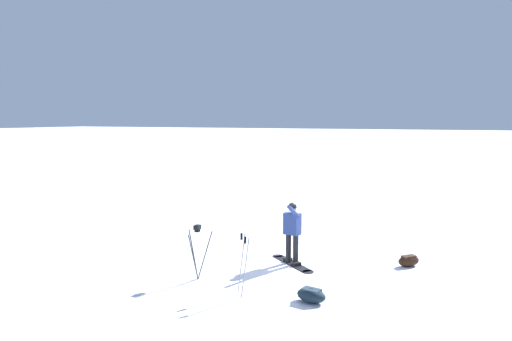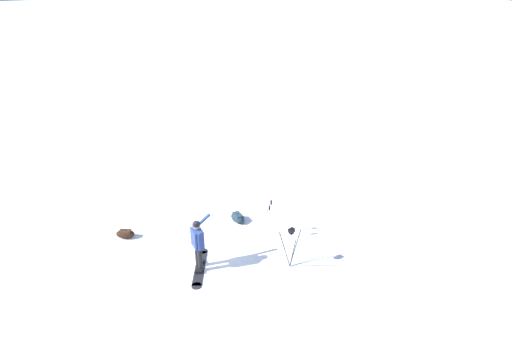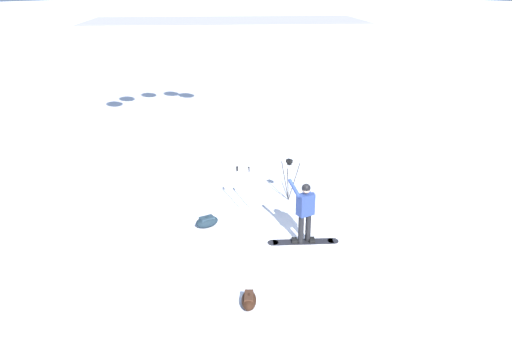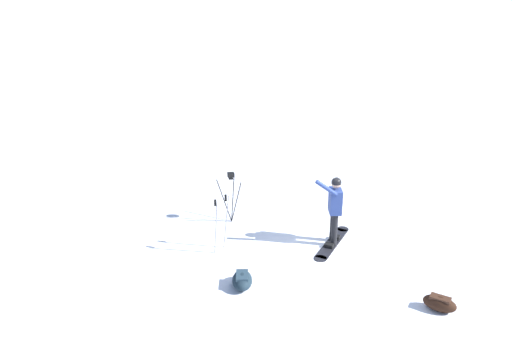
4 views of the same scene
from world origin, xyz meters
The scene contains 7 objects.
ground_plane centered at (0.00, 0.00, 0.00)m, with size 300.00×300.00×0.00m, color white.
snowboarder centered at (0.44, -0.43, 0.97)m, with size 0.46×0.69×1.62m.
snowboard centered at (0.43, -0.42, 0.02)m, with size 1.46×1.25×0.10m.
gear_bag_large centered at (-2.34, -1.43, 0.15)m, with size 0.63×0.64×0.28m.
camera_tripod centered at (2.03, 1.62, 0.93)m, with size 0.62×0.56×1.29m.
gear_bag_small centered at (-0.83, 1.91, 0.15)m, with size 0.69×0.51×0.29m.
ski_poles centered at (0.63, 2.08, 0.85)m, with size 0.37×0.37×1.29m.
Camera 4 is at (-9.24, 3.51, 5.69)m, focal length 36.02 mm.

